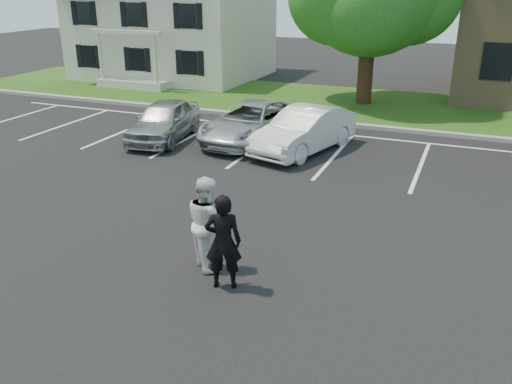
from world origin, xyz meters
TOP-DOWN VIEW (x-y plane):
  - ground_plane at (0.00, 0.00)m, footprint 90.00×90.00m
  - curb at (0.00, 12.00)m, footprint 40.00×0.30m
  - grass_strip at (0.00, 16.00)m, footprint 44.00×8.00m
  - stall_lines at (1.40, 8.95)m, footprint 34.00×5.36m
  - house at (-13.00, 19.97)m, footprint 10.30×9.22m
  - man_black_suit at (0.10, -0.88)m, footprint 0.81×0.67m
  - man_white_shirt at (-0.55, -0.26)m, footprint 1.19×1.18m
  - car_silver_west at (-6.33, 7.61)m, footprint 2.33×4.42m
  - car_silver_minivan at (-3.32, 8.66)m, footprint 2.73×5.17m
  - car_white_sedan at (-1.12, 8.10)m, footprint 2.73×4.76m

SIDE VIEW (x-z plane):
  - ground_plane at x=0.00m, z-range 0.00..0.00m
  - stall_lines at x=1.40m, z-range 0.00..0.01m
  - grass_strip at x=0.00m, z-range 0.00..0.08m
  - curb at x=0.00m, z-range 0.00..0.15m
  - car_silver_minivan at x=-3.32m, z-range 0.00..1.39m
  - car_silver_west at x=-6.33m, z-range 0.00..1.43m
  - car_white_sedan at x=-1.12m, z-range 0.00..1.48m
  - man_black_suit at x=0.10m, z-range 0.00..1.90m
  - man_white_shirt at x=-0.55m, z-range 0.00..1.94m
  - house at x=-13.00m, z-range 0.03..7.63m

